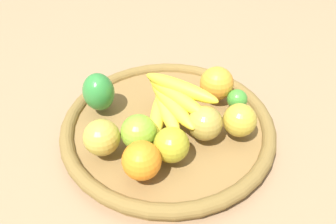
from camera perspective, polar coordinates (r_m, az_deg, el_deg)
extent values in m
plane|color=#927150|center=(0.73, 0.00, -3.63)|extent=(2.40, 2.40, 0.00)
cylinder|color=olive|center=(0.73, 0.00, -2.88)|extent=(0.44, 0.44, 0.03)
torus|color=brown|center=(0.72, 0.00, -2.11)|extent=(0.46, 0.46, 0.03)
ellipsoid|color=yellow|center=(0.69, -1.80, -0.68)|extent=(0.17, 0.07, 0.03)
ellipsoid|color=yellow|center=(0.68, -0.33, 0.29)|extent=(0.16, 0.12, 0.03)
ellipsoid|color=yellow|center=(0.68, 0.66, 1.46)|extent=(0.14, 0.15, 0.03)
ellipsoid|color=yellow|center=(0.67, 1.46, 2.74)|extent=(0.11, 0.17, 0.03)
ellipsoid|color=yellow|center=(0.67, 2.23, 4.24)|extent=(0.07, 0.17, 0.03)
sphere|color=#429130|center=(0.74, 11.91, 2.17)|extent=(0.06, 0.06, 0.05)
sphere|color=gold|center=(0.63, -11.44, -4.34)|extent=(0.10, 0.10, 0.07)
sphere|color=#A49D25|center=(0.61, 0.60, -5.72)|extent=(0.10, 0.10, 0.07)
sphere|color=#A78C3A|center=(0.65, 6.45, -1.92)|extent=(0.09, 0.09, 0.07)
sphere|color=orange|center=(0.75, 8.45, 4.95)|extent=(0.09, 0.09, 0.08)
ellipsoid|color=#2F7E34|center=(0.73, -11.96, 3.44)|extent=(0.10, 0.10, 0.09)
sphere|color=#7EAC2F|center=(0.63, -5.10, -3.51)|extent=(0.09, 0.09, 0.07)
sphere|color=orange|center=(0.58, -4.60, -8.40)|extent=(0.07, 0.07, 0.07)
sphere|color=gold|center=(0.67, 12.35, -1.37)|extent=(0.07, 0.07, 0.07)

